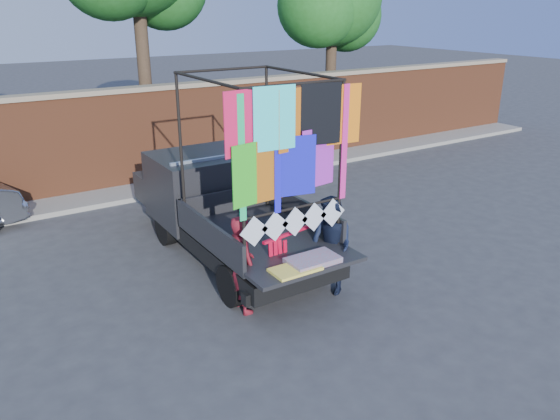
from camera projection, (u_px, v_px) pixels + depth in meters
ground at (267, 295)px, 9.14m from camera, size 90.00×90.00×0.00m
brick_wall at (128, 138)px, 14.21m from camera, size 30.00×0.45×2.61m
curb at (141, 191)px, 14.10m from camera, size 30.00×1.20×0.12m
pickup_truck at (216, 204)px, 10.71m from camera, size 2.24×5.63×3.54m
woman at (242, 264)px, 8.43m from camera, size 0.40×0.60×1.60m
man at (331, 246)px, 9.01m from camera, size 0.67×0.84×1.67m
streamer_bundle at (282, 248)px, 8.60m from camera, size 1.03×0.25×0.71m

